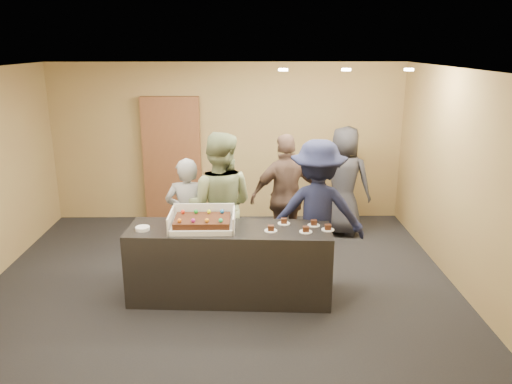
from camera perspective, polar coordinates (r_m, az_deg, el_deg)
The scene contains 17 objects.
room at distance 6.21m, azimuth -4.15°, elevation 1.26°, with size 6.04×6.00×2.70m.
serving_counter at distance 6.07m, azimuth -3.02°, elevation -8.12°, with size 2.40×0.70×0.90m, color black.
storage_cabinet at distance 8.70m, azimuth -9.54°, elevation 3.67°, with size 0.98×0.15×2.15m, color brown.
cake_box at distance 5.93m, azimuth -6.11°, elevation -3.61°, with size 0.76×0.52×0.22m.
sheet_cake at distance 5.88m, azimuth -6.15°, elevation -3.26°, with size 0.65×0.45×0.12m.
plate_stack at distance 5.97m, azimuth -12.83°, elevation -4.09°, with size 0.17×0.17×0.04m, color white.
slice_a at distance 5.80m, azimuth 1.71°, elevation -4.25°, with size 0.15×0.15×0.07m.
slice_b at distance 6.03m, azimuth 3.21°, elevation -3.43°, with size 0.15×0.15×0.07m.
slice_c at distance 5.79m, azimuth 5.72°, elevation -4.35°, with size 0.15×0.15×0.07m.
slice_d at distance 6.00m, azimuth 6.62°, elevation -3.61°, with size 0.15×0.15×0.07m.
slice_e at distance 5.88m, azimuth 8.21°, elevation -4.11°, with size 0.15×0.15×0.07m.
person_server_grey at distance 6.61m, azimuth -7.76°, elevation -2.88°, with size 0.58×0.38×1.60m, color #98989C.
person_sage_man at distance 6.47m, azimuth -4.22°, elevation -1.62°, with size 0.94×0.73×1.94m, color gray.
person_navy_man at distance 6.36m, azimuth 7.01°, elevation -2.35°, with size 1.21×0.69×1.87m, color #181C3A.
person_brown_extra at distance 7.09m, azimuth 3.53°, elevation -0.55°, with size 1.05×0.44×1.80m, color brown.
person_dark_suit at distance 8.07m, azimuth 9.98°, elevation 1.23°, with size 0.86×0.56×1.76m, color #29292F.
ceiling_spotlights at distance 6.60m, azimuth 10.26°, elevation 13.60°, with size 1.72×0.12×0.03m.
Camera 1 is at (0.35, -5.97, 2.99)m, focal length 35.00 mm.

